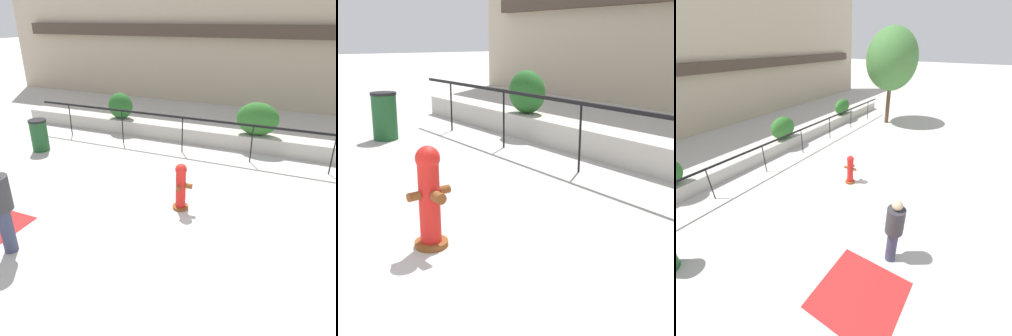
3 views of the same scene
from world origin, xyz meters
TOP-DOWN VIEW (x-y plane):
  - hedge_bush_0 at (-4.98, 6.00)m, footprint 0.94×0.70m
  - fire_hydrant at (-0.97, 1.68)m, footprint 0.44×0.48m
  - trash_bin at (-6.37, 3.27)m, footprint 0.55×0.55m

SIDE VIEW (x-z plane):
  - trash_bin at x=-6.37m, z-range 0.00..1.01m
  - fire_hydrant at x=-0.97m, z-range 0.01..1.09m
  - hedge_bush_0 at x=-4.98m, z-range 0.50..1.43m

